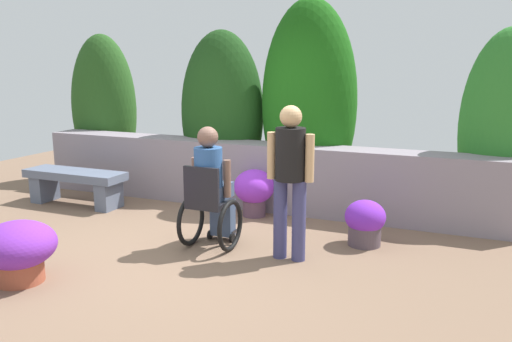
# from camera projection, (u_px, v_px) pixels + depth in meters

# --- Properties ---
(ground_plane) EXTENTS (12.38, 12.38, 0.00)m
(ground_plane) POSITION_uv_depth(u_px,v_px,m) (186.00, 250.00, 5.55)
(ground_plane) COLOR #7B5F4B
(stone_retaining_wall) EXTENTS (6.77, 0.49, 0.90)m
(stone_retaining_wall) POSITION_uv_depth(u_px,v_px,m) (255.00, 175.00, 7.19)
(stone_retaining_wall) COLOR gray
(stone_retaining_wall) RESTS_ON ground
(hedge_backdrop) EXTENTS (7.33, 1.09, 2.85)m
(hedge_backdrop) POSITION_uv_depth(u_px,v_px,m) (262.00, 111.00, 7.52)
(hedge_backdrop) COLOR #244F1C
(hedge_backdrop) RESTS_ON ground
(stone_bench) EXTENTS (1.51, 0.45, 0.49)m
(stone_bench) POSITION_uv_depth(u_px,v_px,m) (75.00, 182.00, 7.30)
(stone_bench) COLOR slate
(stone_bench) RESTS_ON ground
(person_in_wheelchair) EXTENTS (0.53, 0.66, 1.33)m
(person_in_wheelchair) POSITION_uv_depth(u_px,v_px,m) (211.00, 192.00, 5.55)
(person_in_wheelchair) COLOR black
(person_in_wheelchair) RESTS_ON ground
(person_standing_companion) EXTENTS (0.49, 0.30, 1.57)m
(person_standing_companion) POSITION_uv_depth(u_px,v_px,m) (290.00, 173.00, 5.14)
(person_standing_companion) COLOR #3C3D6C
(person_standing_companion) RESTS_ON ground
(flower_pot_purple_near) EXTENTS (0.69, 0.69, 0.57)m
(flower_pot_purple_near) POSITION_uv_depth(u_px,v_px,m) (18.00, 249.00, 4.70)
(flower_pot_purple_near) COLOR #9E4B34
(flower_pot_purple_near) RESTS_ON ground
(flower_pot_terracotta_by_wall) EXTENTS (0.45, 0.45, 0.51)m
(flower_pot_terracotta_by_wall) POSITION_uv_depth(u_px,v_px,m) (365.00, 222.00, 5.67)
(flower_pot_terracotta_by_wall) COLOR #52434D
(flower_pot_terracotta_by_wall) RESTS_ON ground
(flower_pot_red_accent) EXTENTS (0.53, 0.53, 0.62)m
(flower_pot_red_accent) POSITION_uv_depth(u_px,v_px,m) (254.00, 190.00, 6.76)
(flower_pot_red_accent) COLOR #604457
(flower_pot_red_accent) RESTS_ON ground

